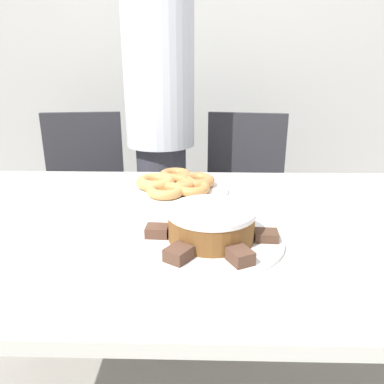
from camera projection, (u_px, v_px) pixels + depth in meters
name	position (u px, v px, depth m)	size (l,w,h in m)	color
wall_back	(202.00, 37.00, 2.29)	(8.00, 0.05, 2.60)	beige
table	(200.00, 250.00, 1.02)	(1.56, 0.93, 0.75)	silver
person_standing	(161.00, 132.00, 1.75)	(0.32, 0.32, 1.59)	#383842
office_chair_left	(84.00, 210.00, 1.90)	(0.50, 0.50, 0.91)	black
office_chair_right	(242.00, 212.00, 1.88)	(0.50, 0.50, 0.91)	black
plate_cake	(211.00, 239.00, 0.87)	(0.34, 0.34, 0.01)	white
plate_donuts	(178.00, 190.00, 1.22)	(0.33, 0.33, 0.01)	white
frosted_cake	(211.00, 223.00, 0.86)	(0.20, 0.20, 0.07)	brown
lamington_0	(179.00, 254.00, 0.77)	(0.07, 0.07, 0.03)	brown
lamington_1	(240.00, 256.00, 0.76)	(0.06, 0.06, 0.03)	brown
lamington_2	(266.00, 235.00, 0.86)	(0.06, 0.05, 0.02)	#513828
lamington_3	(237.00, 216.00, 0.97)	(0.06, 0.07, 0.02)	#513828
lamington_4	(188.00, 215.00, 0.98)	(0.07, 0.07, 0.02)	#513828
lamington_5	(157.00, 231.00, 0.88)	(0.05, 0.05, 0.02)	brown
donut_0	(178.00, 184.00, 1.21)	(0.12, 0.12, 0.03)	#D18E4C
donut_1	(156.00, 182.00, 1.22)	(0.13, 0.13, 0.04)	tan
donut_2	(165.00, 191.00, 1.15)	(0.12, 0.12, 0.03)	tan
donut_3	(192.00, 188.00, 1.18)	(0.12, 0.12, 0.03)	#D18E4C
donut_4	(197.00, 181.00, 1.24)	(0.12, 0.12, 0.03)	#C68447
donut_5	(175.00, 176.00, 1.29)	(0.11, 0.11, 0.04)	#C68447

